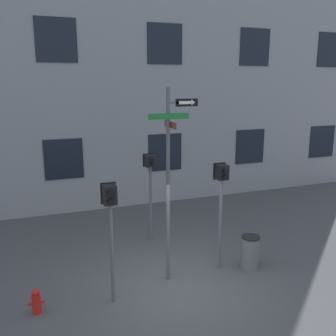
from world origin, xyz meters
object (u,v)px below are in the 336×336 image
at_px(street_sign_pole, 170,173).
at_px(pedestrian_signal_across, 150,174).
at_px(trash_bin, 250,252).
at_px(fire_hydrant, 36,302).
at_px(pedestrian_signal_left, 110,211).
at_px(pedestrian_signal_right, 222,189).

distance_m(street_sign_pole, pedestrian_signal_across, 2.56).
bearing_deg(trash_bin, street_sign_pole, 174.43).
distance_m(fire_hydrant, trash_bin, 5.44).
relative_size(pedestrian_signal_left, pedestrian_signal_across, 1.00).
xyz_separation_m(fire_hydrant, trash_bin, (5.44, 0.16, 0.18)).
bearing_deg(pedestrian_signal_right, pedestrian_signal_across, 115.76).
bearing_deg(pedestrian_signal_across, pedestrian_signal_right, -64.24).
xyz_separation_m(street_sign_pole, pedestrian_signal_left, (-1.57, -0.50, -0.62)).
height_order(street_sign_pole, fire_hydrant, street_sign_pole).
height_order(pedestrian_signal_left, pedestrian_signal_right, pedestrian_signal_right).
height_order(pedestrian_signal_left, trash_bin, pedestrian_signal_left).
xyz_separation_m(street_sign_pole, trash_bin, (2.21, -0.22, -2.33)).
relative_size(street_sign_pole, trash_bin, 5.31).
xyz_separation_m(pedestrian_signal_left, trash_bin, (3.78, 0.28, -1.71)).
distance_m(pedestrian_signal_right, trash_bin, 1.95).
height_order(pedestrian_signal_across, fire_hydrant, pedestrian_signal_across).
relative_size(pedestrian_signal_across, fire_hydrant, 4.81).
bearing_deg(street_sign_pole, trash_bin, -5.57).
bearing_deg(fire_hydrant, pedestrian_signal_left, -4.15).
bearing_deg(fire_hydrant, trash_bin, 1.69).
bearing_deg(pedestrian_signal_left, fire_hydrant, 175.85).
bearing_deg(street_sign_pole, fire_hydrant, -173.36).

